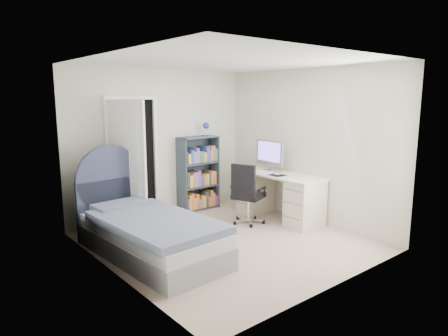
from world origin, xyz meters
TOP-DOWN VIEW (x-y plane):
  - room_shell at (0.00, 0.00)m, footprint 3.50×3.70m
  - door at (-0.74, 1.52)m, footprint 0.92×0.81m
  - bed at (-1.11, 0.31)m, footprint 1.17×2.27m
  - nightstand at (-1.33, 1.52)m, footprint 0.40×0.40m
  - floor_lamp at (-0.83, 1.28)m, footprint 0.19×0.19m
  - bookcase at (0.68, 1.64)m, footprint 0.75×0.32m
  - desk at (1.39, 0.31)m, footprint 0.63×1.58m
  - office_chair at (0.73, 0.40)m, footprint 0.58×0.58m

SIDE VIEW (x-z plane):
  - bed at x=-1.11m, z-range -0.37..0.99m
  - nightstand at x=-1.33m, z-range 0.09..0.68m
  - desk at x=1.39m, z-range -0.23..1.07m
  - office_chair at x=0.73m, z-range 0.05..1.05m
  - floor_lamp at x=-0.83m, z-range -0.12..1.23m
  - bookcase at x=0.68m, z-range -0.18..1.41m
  - door at x=-0.74m, z-range 0.00..2.06m
  - room_shell at x=0.00m, z-range -0.05..2.55m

